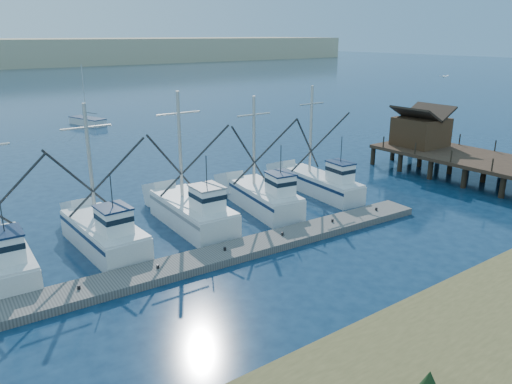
% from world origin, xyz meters
% --- Properties ---
extents(ground, '(500.00, 500.00, 0.00)m').
position_xyz_m(ground, '(0.00, 0.00, 0.00)').
color(ground, '#0D223A').
rests_on(ground, ground).
extents(floating_dock, '(32.82, 3.75, 0.44)m').
position_xyz_m(floating_dock, '(-6.31, 5.81, 0.22)').
color(floating_dock, '#69645E').
rests_on(floating_dock, ground).
extents(timber_pier, '(7.00, 20.00, 8.00)m').
position_xyz_m(timber_pier, '(21.50, 8.46, 2.57)').
color(timber_pier, black).
rests_on(timber_pier, ground).
extents(trawler_fleet, '(31.32, 8.04, 8.61)m').
position_xyz_m(trawler_fleet, '(-5.91, 10.65, 0.98)').
color(trawler_fleet, silver).
rests_on(trawler_fleet, ground).
extents(sailboat_near, '(3.53, 6.28, 8.10)m').
position_xyz_m(sailboat_near, '(3.71, 52.97, 0.49)').
color(sailboat_near, silver).
rests_on(sailboat_near, ground).
extents(flying_gull, '(1.02, 0.19, 0.19)m').
position_xyz_m(flying_gull, '(14.11, 5.31, 9.11)').
color(flying_gull, white).
rests_on(flying_gull, ground).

